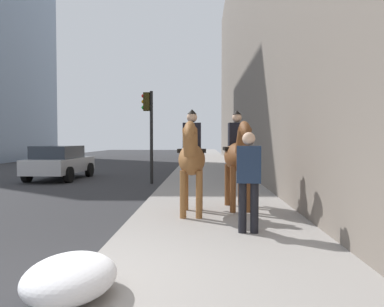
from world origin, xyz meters
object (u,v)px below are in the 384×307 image
Objects in this scene: mounted_horse_near at (192,157)px; traffic_light_near_curb at (149,122)px; mounted_horse_far at (238,155)px; pedestrian_greeting at (249,175)px; car_near_lane at (60,162)px.

traffic_light_near_curb is (6.53, 1.83, 1.07)m from mounted_horse_near.
mounted_horse_far is 0.63× the size of traffic_light_near_curb.
mounted_horse_far reaches higher than mounted_horse_near.
mounted_horse_far is at bearing 4.27° from pedestrian_greeting.
pedestrian_greeting is 8.63m from traffic_light_near_curb.
traffic_light_near_curb is at bearing -163.86° from mounted_horse_near.
mounted_horse_near is 1.84m from pedestrian_greeting.
car_near_lane is (7.35, 6.89, -0.59)m from mounted_horse_far.
car_near_lane is at bearing 40.54° from pedestrian_greeting.
pedestrian_greeting is at bearing -160.62° from traffic_light_near_curb.
mounted_horse_near is 1.21m from mounted_horse_far.
traffic_light_near_curb reaches higher than car_near_lane.
car_near_lane is (8.00, 5.87, -0.57)m from mounted_horse_near.
mounted_horse_far is at bearing 123.33° from mounted_horse_near.
mounted_horse_near is 0.99× the size of mounted_horse_far.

